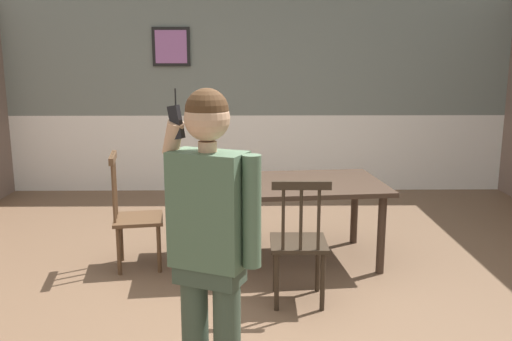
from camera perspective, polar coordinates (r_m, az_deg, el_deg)
ground_plane at (r=4.32m, az=0.96°, el=-13.30°), size 7.83×7.83×0.00m
room_back_partition at (r=7.49m, az=0.15°, el=7.77°), size 6.78×0.17×2.70m
dining_table at (r=4.91m, az=2.56°, el=-2.12°), size 1.89×1.17×0.73m
chair_near_window at (r=4.13m, az=4.44°, el=-7.38°), size 0.42×0.42×0.98m
chair_by_doorway at (r=4.92m, az=-12.49°, el=-4.50°), size 0.48×0.48×1.01m
person_figure at (r=2.75m, az=-4.72°, el=-6.76°), size 0.50×0.33×1.68m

